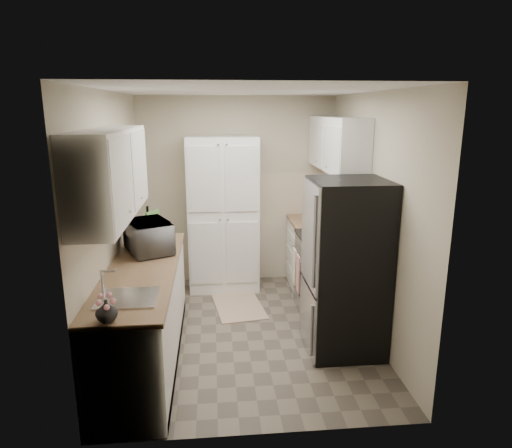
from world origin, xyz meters
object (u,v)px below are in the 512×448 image
at_px(microwave, 149,237).
at_px(pantry_cabinet, 223,214).
at_px(refrigerator, 346,267).
at_px(toaster_oven, 323,213).
at_px(electric_range, 328,274).
at_px(wine_bottle, 148,224).

bearing_deg(microwave, pantry_cabinet, -56.15).
xyz_separation_m(refrigerator, toaster_oven, (0.15, 1.62, 0.17)).
xyz_separation_m(electric_range, refrigerator, (-0.03, -0.80, 0.37)).
bearing_deg(wine_bottle, toaster_oven, 16.78).
height_order(refrigerator, microwave, refrigerator).
xyz_separation_m(wine_bottle, toaster_oven, (2.14, 0.65, -0.07)).
bearing_deg(toaster_oven, electric_range, -111.53).
bearing_deg(pantry_cabinet, electric_range, -38.22).
distance_m(refrigerator, microwave, 1.98).
xyz_separation_m(electric_range, toaster_oven, (0.12, 0.82, 0.54)).
relative_size(wine_bottle, toaster_oven, 1.00).
bearing_deg(refrigerator, wine_bottle, 153.91).
distance_m(pantry_cabinet, refrigerator, 2.07).
bearing_deg(microwave, refrigerator, -128.09).
xyz_separation_m(pantry_cabinet, wine_bottle, (-0.85, -0.75, 0.09)).
xyz_separation_m(microwave, toaster_oven, (2.07, 1.16, -0.06)).
height_order(refrigerator, toaster_oven, refrigerator).
relative_size(microwave, toaster_oven, 1.72).
relative_size(microwave, wine_bottle, 1.72).
height_order(refrigerator, wine_bottle, refrigerator).
height_order(electric_range, wine_bottle, wine_bottle).
xyz_separation_m(pantry_cabinet, electric_range, (1.17, -0.93, -0.52)).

